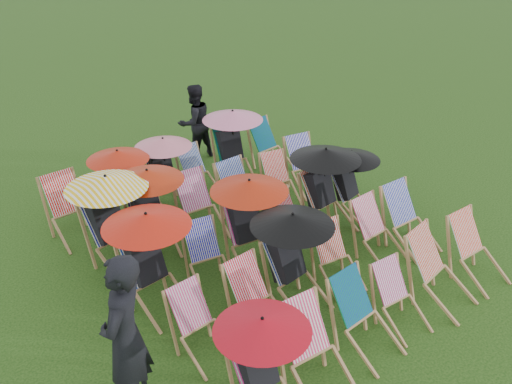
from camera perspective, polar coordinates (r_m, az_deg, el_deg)
ground at (r=8.84m, az=1.37°, el=-6.39°), size 100.00×100.00×0.00m
deckchair_0 at (r=6.16m, az=0.89°, el=-17.16°), size 1.02×1.06×1.21m
deckchair_1 at (r=6.54m, az=6.22°, el=-15.77°), size 0.74×0.97×1.00m
deckchair_2 at (r=7.11m, az=11.02°, el=-12.23°), size 0.67×0.90×0.94m
deckchair_3 at (r=7.59m, az=14.33°, el=-10.30°), size 0.60×0.79×0.82m
deckchair_4 at (r=8.07m, az=18.09°, el=-7.50°), size 0.79×1.00×1.00m
deckchair_5 at (r=8.73m, az=21.39°, el=-5.45°), size 0.65×0.89×0.94m
deckchair_6 at (r=6.98m, az=-5.48°, el=-13.16°), size 0.61×0.82×0.85m
deckchair_7 at (r=7.27m, az=0.32°, el=-10.74°), size 0.65×0.87×0.91m
deckchair_8 at (r=7.57m, az=3.90°, el=-6.68°), size 1.11×1.19×1.32m
deckchair_9 at (r=8.14m, az=8.16°, el=-6.49°), size 0.68×0.86×0.85m
deckchair_10 at (r=8.77m, az=12.30°, el=-3.90°), size 0.62×0.85×0.90m
deckchair_11 at (r=9.14m, az=15.25°, el=-2.65°), size 0.67×0.92×0.97m
deckchair_12 at (r=7.59m, az=-10.37°, el=-6.79°), size 1.16×1.24×1.38m
deckchair_13 at (r=8.09m, az=-4.78°, el=-6.50°), size 0.70×0.88×0.86m
deckchair_14 at (r=8.30m, az=-0.58°, el=-3.08°), size 1.14×1.21×1.35m
deckchair_15 at (r=8.92m, az=3.66°, el=-2.92°), size 0.59×0.80×0.83m
deckchair_16 at (r=9.29m, az=7.10°, el=0.41°), size 1.15×1.22×1.36m
deckchair_17 at (r=9.74m, az=9.61°, el=0.89°), size 0.98×1.07×1.16m
deckchair_18 at (r=8.54m, az=-14.16°, el=-2.78°), size 1.19×1.29×1.42m
deckchair_19 at (r=8.81m, az=-10.54°, el=-1.75°), size 1.10×1.16×1.31m
deckchair_20 at (r=9.22m, az=-5.55°, el=-1.42°), size 0.71×0.94×0.97m
deckchair_21 at (r=9.57m, az=-1.30°, el=-0.12°), size 0.64×0.89×0.96m
deckchair_22 at (r=10.16m, az=2.47°, el=1.23°), size 0.69×0.86×0.83m
deckchair_23 at (r=10.59m, az=5.17°, el=2.67°), size 0.77×0.97×0.95m
deckchair_24 at (r=9.52m, az=-18.00°, el=-1.67°), size 0.67×0.93×0.99m
deckchair_25 at (r=9.75m, az=-13.26°, el=0.74°), size 1.03×1.10×1.22m
deckchair_26 at (r=10.13m, az=-9.04°, el=2.17°), size 1.01×1.05×1.19m
deckchair_27 at (r=10.46m, az=-5.76°, el=2.00°), size 0.58×0.80×0.84m
deckchair_28 at (r=10.81m, az=-2.28°, el=4.73°), size 1.14×1.22×1.35m
deckchair_29 at (r=11.36m, az=1.52°, el=4.62°), size 0.69×0.92×0.94m
person_left at (r=6.14m, az=-12.96°, el=-13.97°), size 0.84×0.82×1.94m
person_rear at (r=11.75m, az=-6.16°, el=6.96°), size 0.79×0.63×1.57m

